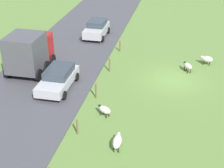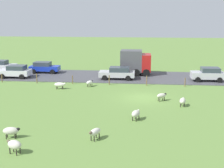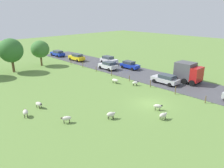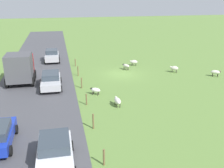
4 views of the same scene
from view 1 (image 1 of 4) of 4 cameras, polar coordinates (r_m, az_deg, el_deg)
ground_plane at (r=27.14m, az=10.28°, el=0.61°), size 160.00×160.00×0.00m
road_strip at (r=29.03m, az=-9.71°, el=2.64°), size 8.00×80.00×0.06m
sheep_0 at (r=28.53m, az=12.55°, el=2.97°), size 0.91×1.07×0.75m
sheep_2 at (r=30.23m, az=15.61°, el=4.03°), size 1.09×0.72×0.77m
sheep_4 at (r=22.15m, az=-1.26°, el=-4.32°), size 1.05×0.85×0.70m
sheep_6 at (r=19.41m, az=0.87°, el=-9.56°), size 0.55×1.29×0.75m
fence_post_0 at (r=31.82m, az=1.35°, el=6.35°), size 0.12×0.12×1.02m
fence_post_1 at (r=27.87m, az=-0.41°, el=3.20°), size 0.12×0.12×1.17m
fence_post_2 at (r=24.11m, az=-2.71°, el=-1.16°), size 0.12×0.12×1.12m
fence_post_3 at (r=20.61m, az=-5.83°, el=-7.14°), size 0.12×0.12×1.02m
truck_0 at (r=28.07m, az=-13.77°, el=5.27°), size 2.88×4.06×3.29m
car_1 at (r=35.23m, az=-2.59°, el=9.26°), size 2.11×3.95×1.67m
car_4 at (r=25.48m, az=-9.00°, el=0.98°), size 2.15×4.48×1.52m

